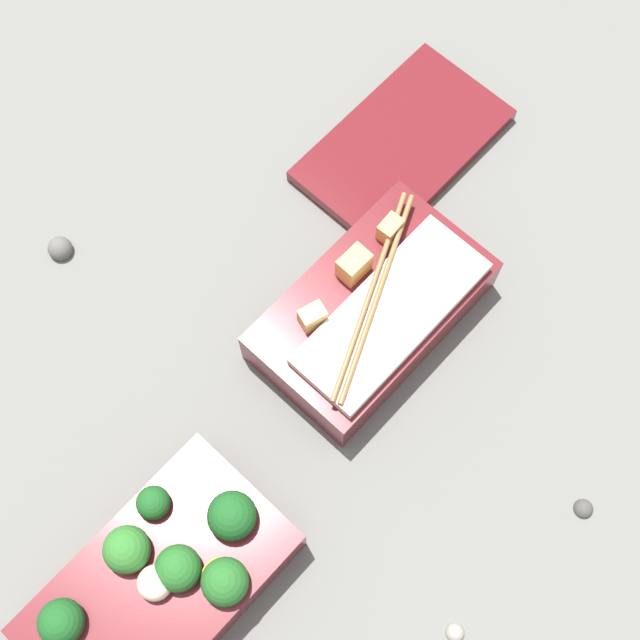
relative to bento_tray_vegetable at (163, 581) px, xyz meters
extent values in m
plane|color=slate|center=(0.14, 0.01, -0.03)|extent=(3.00, 3.00, 0.00)
cube|color=maroon|center=(0.00, 0.00, -0.01)|extent=(0.22, 0.13, 0.05)
sphere|color=#19511E|center=(-0.07, 0.03, 0.03)|extent=(0.04, 0.04, 0.04)
sphere|color=#236023|center=(0.02, -0.01, 0.03)|extent=(0.04, 0.04, 0.04)
sphere|color=#19511E|center=(0.07, -0.01, 0.03)|extent=(0.04, 0.04, 0.04)
sphere|color=#236023|center=(0.03, -0.04, 0.03)|extent=(0.04, 0.04, 0.04)
sphere|color=#2D7028|center=(0.00, 0.03, 0.03)|extent=(0.04, 0.04, 0.04)
sphere|color=#19511E|center=(0.04, 0.05, 0.03)|extent=(0.03, 0.03, 0.03)
cylinder|color=orange|center=(-0.01, 0.03, 0.02)|extent=(0.04, 0.04, 0.01)
cylinder|color=orange|center=(0.03, -0.04, 0.02)|extent=(0.04, 0.04, 0.01)
sphere|color=beige|center=(0.00, 0.00, 0.03)|extent=(0.03, 0.03, 0.03)
cube|color=maroon|center=(0.29, 0.03, -0.01)|extent=(0.22, 0.13, 0.05)
cube|color=silver|center=(0.29, 0.01, 0.02)|extent=(0.19, 0.07, 0.01)
cube|color=#EAB266|center=(0.24, 0.06, 0.03)|extent=(0.03, 0.02, 0.02)
cube|color=#F4A356|center=(0.30, 0.07, 0.03)|extent=(0.03, 0.02, 0.03)
cube|color=#F4A356|center=(0.35, 0.07, 0.03)|extent=(0.02, 0.02, 0.02)
sphere|color=#4C1E4C|center=(0.35, 0.06, 0.03)|extent=(0.01, 0.01, 0.01)
cylinder|color=olive|center=(0.30, 0.03, 0.03)|extent=(0.19, 0.09, 0.01)
cylinder|color=olive|center=(0.29, 0.04, 0.03)|extent=(0.19, 0.09, 0.01)
cube|color=maroon|center=(0.46, 0.13, -0.02)|extent=(0.21, 0.12, 0.02)
sphere|color=gray|center=(0.14, -0.20, -0.03)|extent=(0.02, 0.02, 0.02)
sphere|color=#474442|center=(0.29, -0.22, -0.03)|extent=(0.02, 0.02, 0.02)
sphere|color=#595651|center=(0.15, 0.30, -0.03)|extent=(0.02, 0.02, 0.02)
camera|label=1|loc=(0.05, -0.13, 0.76)|focal=50.00mm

